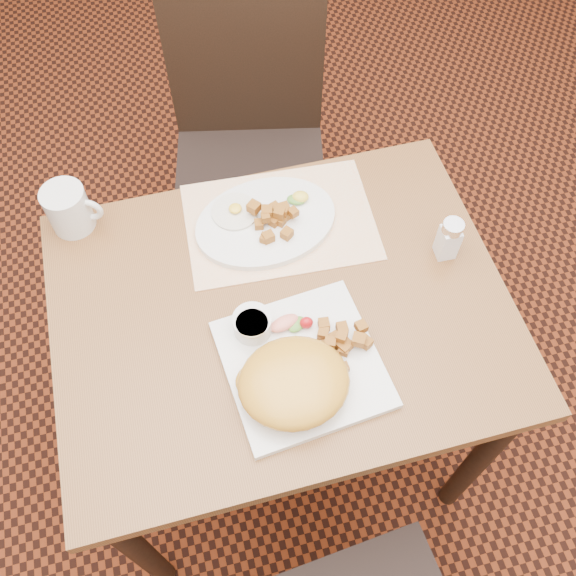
# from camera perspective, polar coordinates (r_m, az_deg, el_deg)

# --- Properties ---
(ground) EXTENTS (8.00, 8.00, 0.00)m
(ground) POSITION_cam_1_polar(r_m,az_deg,el_deg) (1.96, -0.39, -12.61)
(ground) COLOR black
(ground) RESTS_ON ground
(table) EXTENTS (0.90, 0.70, 0.75)m
(table) POSITION_cam_1_polar(r_m,az_deg,el_deg) (1.36, -0.54, -3.93)
(table) COLOR brown
(table) RESTS_ON ground
(chair_far) EXTENTS (0.50, 0.51, 0.97)m
(chair_far) POSITION_cam_1_polar(r_m,az_deg,el_deg) (1.85, -3.51, 13.25)
(chair_far) COLOR black
(chair_far) RESTS_ON ground
(placemat) EXTENTS (0.42, 0.30, 0.00)m
(placemat) POSITION_cam_1_polar(r_m,az_deg,el_deg) (1.38, -0.73, 5.92)
(placemat) COLOR white
(placemat) RESTS_ON table
(plate_square) EXTENTS (0.30, 0.30, 0.02)m
(plate_square) POSITION_cam_1_polar(r_m,az_deg,el_deg) (1.20, 1.28, -6.77)
(plate_square) COLOR silver
(plate_square) RESTS_ON table
(plate_oval) EXTENTS (0.33, 0.26, 0.02)m
(plate_oval) POSITION_cam_1_polar(r_m,az_deg,el_deg) (1.37, -1.99, 5.88)
(plate_oval) COLOR silver
(plate_oval) RESTS_ON placemat
(hollandaise_mound) EXTENTS (0.20, 0.18, 0.07)m
(hollandaise_mound) POSITION_cam_1_polar(r_m,az_deg,el_deg) (1.14, 0.43, -8.44)
(hollandaise_mound) COLOR gold
(hollandaise_mound) RESTS_ON plate_square
(ramekin) EXTENTS (0.07, 0.08, 0.04)m
(ramekin) POSITION_cam_1_polar(r_m,az_deg,el_deg) (1.21, -3.19, -3.20)
(ramekin) COLOR silver
(ramekin) RESTS_ON plate_square
(garnish_sq) EXTENTS (0.09, 0.05, 0.03)m
(garnish_sq) POSITION_cam_1_polar(r_m,az_deg,el_deg) (1.22, 0.36, -3.15)
(garnish_sq) COLOR #387223
(garnish_sq) RESTS_ON plate_square
(fried_egg) EXTENTS (0.10, 0.10, 0.02)m
(fried_egg) POSITION_cam_1_polar(r_m,az_deg,el_deg) (1.38, -4.73, 6.82)
(fried_egg) COLOR white
(fried_egg) RESTS_ON plate_oval
(garnish_ov) EXTENTS (0.06, 0.04, 0.02)m
(garnish_ov) POSITION_cam_1_polar(r_m,az_deg,el_deg) (1.39, 0.96, 8.02)
(garnish_ov) COLOR #387223
(garnish_ov) RESTS_ON plate_oval
(salt_shaker) EXTENTS (0.04, 0.04, 0.10)m
(salt_shaker) POSITION_cam_1_polar(r_m,az_deg,el_deg) (1.33, 14.11, 4.29)
(salt_shaker) COLOR white
(salt_shaker) RESTS_ON table
(coffee_mug) EXTENTS (0.12, 0.09, 0.10)m
(coffee_mug) POSITION_cam_1_polar(r_m,az_deg,el_deg) (1.42, -18.87, 6.68)
(coffee_mug) COLOR silver
(coffee_mug) RESTS_ON table
(home_fries_sq) EXTENTS (0.12, 0.11, 0.04)m
(home_fries_sq) POSITION_cam_1_polar(r_m,az_deg,el_deg) (1.20, 4.78, -4.66)
(home_fries_sq) COLOR #A3601A
(home_fries_sq) RESTS_ON plate_square
(home_fries_ov) EXTENTS (0.11, 0.10, 0.04)m
(home_fries_ov) POSITION_cam_1_polar(r_m,az_deg,el_deg) (1.35, -1.23, 6.29)
(home_fries_ov) COLOR #A3601A
(home_fries_ov) RESTS_ON plate_oval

